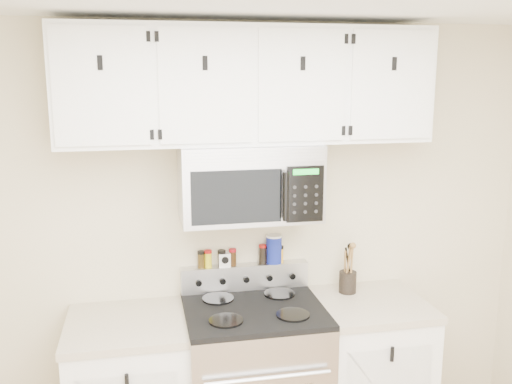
{
  "coord_description": "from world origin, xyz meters",
  "views": [
    {
      "loc": [
        -0.58,
        -1.45,
        2.22
      ],
      "look_at": [
        0.02,
        1.45,
        1.59
      ],
      "focal_mm": 40.0,
      "sensor_mm": 36.0,
      "label": 1
    }
  ],
  "objects_px": {
    "microwave": "(250,182)",
    "utensil_crock": "(348,280)",
    "salt_canister": "(274,249)",
    "range": "(254,383)"
  },
  "relations": [
    {
      "from": "range",
      "to": "salt_canister",
      "type": "xyz_separation_m",
      "value": [
        0.18,
        0.28,
        0.7
      ]
    },
    {
      "from": "range",
      "to": "salt_canister",
      "type": "distance_m",
      "value": 0.78
    },
    {
      "from": "microwave",
      "to": "range",
      "type": "bearing_deg",
      "value": -90.23
    },
    {
      "from": "range",
      "to": "salt_canister",
      "type": "height_order",
      "value": "salt_canister"
    },
    {
      "from": "range",
      "to": "utensil_crock",
      "type": "height_order",
      "value": "utensil_crock"
    },
    {
      "from": "microwave",
      "to": "utensil_crock",
      "type": "distance_m",
      "value": 0.88
    },
    {
      "from": "microwave",
      "to": "utensil_crock",
      "type": "xyz_separation_m",
      "value": [
        0.61,
        0.05,
        -0.63
      ]
    },
    {
      "from": "microwave",
      "to": "salt_canister",
      "type": "height_order",
      "value": "microwave"
    },
    {
      "from": "range",
      "to": "microwave",
      "type": "distance_m",
      "value": 1.15
    },
    {
      "from": "microwave",
      "to": "utensil_crock",
      "type": "bearing_deg",
      "value": 4.33
    }
  ]
}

